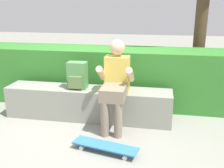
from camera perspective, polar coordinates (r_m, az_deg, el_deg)
The scene contains 6 objects.
ground_plane at distance 3.87m, azimuth -6.40°, elevation -9.22°, with size 24.00×24.00×0.00m, color gray.
bench_main at distance 4.07m, azimuth -5.19°, elevation -4.18°, with size 2.52×0.44×0.48m.
person_skater at distance 3.63m, azimuth 0.76°, elevation 0.51°, with size 0.49×0.62×1.23m.
skateboard_near_person at distance 3.23m, azimuth -1.51°, elevation -13.26°, with size 0.82×0.37×0.09m.
backpack_on_bench at distance 3.97m, azimuth -7.51°, elevation 1.78°, with size 0.28×0.23×0.40m.
hedge_row at distance 4.65m, azimuth 0.10°, elevation 1.78°, with size 6.41×0.80×0.97m.
Camera 1 is at (1.04, -3.32, 1.70)m, focal length 42.33 mm.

